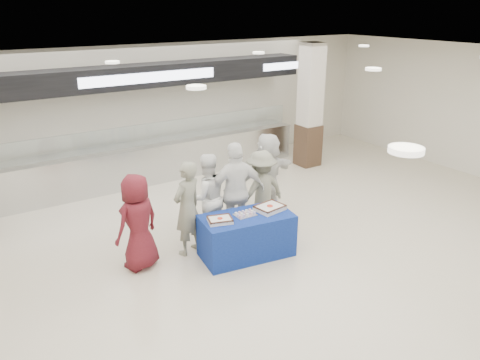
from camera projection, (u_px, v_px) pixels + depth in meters
ground at (287, 280)px, 7.37m from camera, size 14.00×14.00×0.00m
serving_line at (149, 134)px, 11.20m from camera, size 8.70×0.85×2.80m
column_right at (310, 109)px, 12.16m from camera, size 0.55×0.55×3.20m
display_table at (247, 236)px, 7.99m from camera, size 1.65×1.00×0.75m
sheet_cake_left at (220, 220)px, 7.62m from camera, size 0.46×0.40×0.09m
sheet_cake_right at (270, 207)px, 8.06m from camera, size 0.52×0.43×0.10m
cupcake_tray at (245, 214)px, 7.87m from camera, size 0.36×0.27×0.06m
civilian_maroon at (138, 222)px, 7.49m from camera, size 0.91×0.74×1.62m
soldier_a at (187, 208)px, 7.93m from camera, size 0.71×0.59×1.68m
chef_tall at (207, 197)px, 8.44m from camera, size 0.87×0.72×1.64m
chef_short at (236, 192)px, 8.41m from camera, size 1.15×0.65×1.84m
soldier_b at (261, 191)px, 8.82m from camera, size 1.04×0.63×1.57m
civilian_white at (267, 175)px, 9.42m from camera, size 1.65×0.71×1.72m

